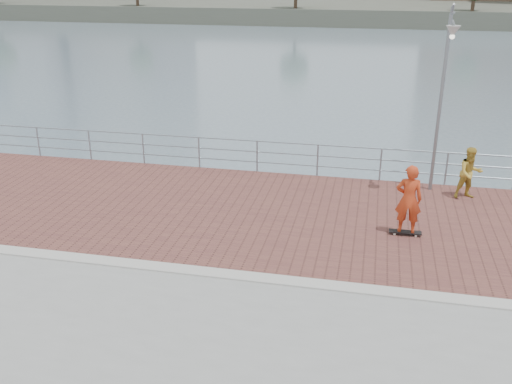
% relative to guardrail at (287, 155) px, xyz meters
% --- Properties ---
extents(water, '(400.00, 400.00, 0.00)m').
position_rel_guardrail_xyz_m(water, '(-0.00, -7.00, -2.69)').
color(water, slate).
rests_on(water, ground).
extents(brick_lane, '(40.00, 6.80, 0.02)m').
position_rel_guardrail_xyz_m(brick_lane, '(-0.00, -3.40, -0.68)').
color(brick_lane, brown).
rests_on(brick_lane, seawall).
extents(curb, '(40.00, 0.40, 0.06)m').
position_rel_guardrail_xyz_m(curb, '(-0.00, -7.00, -0.66)').
color(curb, '#B7B5AD').
rests_on(curb, seawall).
extents(far_shore, '(320.00, 95.00, 2.50)m').
position_rel_guardrail_xyz_m(far_shore, '(-0.00, 115.50, -1.44)').
color(far_shore, '#4C5142').
rests_on(far_shore, ground).
extents(guardrail, '(39.06, 0.06, 1.13)m').
position_rel_guardrail_xyz_m(guardrail, '(0.00, 0.00, 0.00)').
color(guardrail, '#8C9EA8').
rests_on(guardrail, brick_lane).
extents(street_lamp, '(0.39, 1.14, 5.36)m').
position_rel_guardrail_xyz_m(street_lamp, '(4.65, -0.89, 3.12)').
color(street_lamp, gray).
rests_on(street_lamp, brick_lane).
extents(skateboard, '(0.84, 0.22, 0.10)m').
position_rel_guardrail_xyz_m(skateboard, '(3.79, -4.00, -0.60)').
color(skateboard, black).
rests_on(skateboard, brick_lane).
extents(skateboarder, '(0.68, 0.45, 1.84)m').
position_rel_guardrail_xyz_m(skateboarder, '(3.79, -4.00, 0.33)').
color(skateboarder, red).
rests_on(skateboarder, skateboard).
extents(bystander, '(0.92, 0.82, 1.59)m').
position_rel_guardrail_xyz_m(bystander, '(5.69, -1.00, 0.12)').
color(bystander, gold).
rests_on(bystander, brick_lane).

